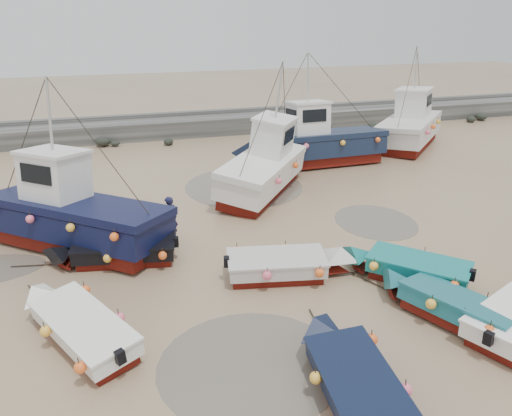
# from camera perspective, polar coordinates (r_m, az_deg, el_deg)

# --- Properties ---
(ground) EXTENTS (120.00, 120.00, 0.00)m
(ground) POSITION_cam_1_polar(r_m,az_deg,el_deg) (16.11, 2.82, -9.71)
(ground) COLOR tan
(ground) RESTS_ON ground
(seawall) EXTENTS (60.00, 4.92, 1.50)m
(seawall) POSITION_cam_1_polar(r_m,az_deg,el_deg) (36.06, -8.98, 9.11)
(seawall) COLOR slate
(seawall) RESTS_ON ground
(puddle_a) EXTENTS (4.81, 4.81, 0.01)m
(puddle_a) POSITION_cam_1_polar(r_m,az_deg,el_deg) (13.31, -0.60, -17.40)
(puddle_a) COLOR #625A4E
(puddle_a) RESTS_ON ground
(puddle_b) EXTENTS (3.36, 3.36, 0.01)m
(puddle_b) POSITION_cam_1_polar(r_m,az_deg,el_deg) (21.79, 13.51, -1.52)
(puddle_b) COLOR #625A4E
(puddle_b) RESTS_ON ground
(puddle_d) EXTENTS (5.95, 5.95, 0.01)m
(puddle_d) POSITION_cam_1_polar(r_m,az_deg,el_deg) (25.39, -1.41, 2.48)
(puddle_d) COLOR #625A4E
(puddle_d) RESTS_ON ground
(dinghy_0) EXTENTS (3.40, 5.72, 1.43)m
(dinghy_0) POSITION_cam_1_polar(r_m,az_deg,el_deg) (14.67, -19.57, -12.08)
(dinghy_0) COLOR maroon
(dinghy_0) RESTS_ON ground
(dinghy_1) EXTENTS (2.31, 5.80, 1.43)m
(dinghy_1) POSITION_cam_1_polar(r_m,az_deg,el_deg) (12.35, 11.28, -18.29)
(dinghy_1) COLOR maroon
(dinghy_1) RESTS_ON ground
(dinghy_2) EXTENTS (2.90, 5.17, 1.43)m
(dinghy_2) POSITION_cam_1_polar(r_m,az_deg,el_deg) (15.66, 20.82, -9.90)
(dinghy_2) COLOR maroon
(dinghy_2) RESTS_ON ground
(dinghy_4) EXTENTS (5.78, 2.38, 1.43)m
(dinghy_4) POSITION_cam_1_polar(r_m,az_deg,el_deg) (18.34, -15.90, -4.47)
(dinghy_4) COLOR maroon
(dinghy_4) RESTS_ON ground
(dinghy_5) EXTENTS (5.46, 2.45, 1.43)m
(dinghy_5) POSITION_cam_1_polar(r_m,az_deg,el_deg) (16.73, 3.60, -6.24)
(dinghy_5) COLOR maroon
(dinghy_5) RESTS_ON ground
(dinghy_6) EXTENTS (4.21, 4.40, 1.43)m
(dinghy_6) POSITION_cam_1_polar(r_m,az_deg,el_deg) (17.33, 16.87, -6.18)
(dinghy_6) COLOR maroon
(dinghy_6) RESTS_ON ground
(cabin_boat_0) EXTENTS (8.56, 7.59, 6.22)m
(cabin_boat_0) POSITION_cam_1_polar(r_m,az_deg,el_deg) (19.94, -21.23, -0.53)
(cabin_boat_0) COLOR maroon
(cabin_boat_0) RESTS_ON ground
(cabin_boat_1) EXTENTS (6.93, 8.41, 6.22)m
(cabin_boat_1) POSITION_cam_1_polar(r_m,az_deg,el_deg) (24.48, 0.93, 5.06)
(cabin_boat_1) COLOR maroon
(cabin_boat_1) RESTS_ON ground
(cabin_boat_2) EXTENTS (10.19, 3.12, 6.22)m
(cabin_boat_2) POSITION_cam_1_polar(r_m,az_deg,el_deg) (28.75, 6.64, 7.44)
(cabin_boat_2) COLOR maroon
(cabin_boat_2) RESTS_ON ground
(cabin_boat_3) EXTENTS (7.99, 7.82, 6.22)m
(cabin_boat_3) POSITION_cam_1_polar(r_m,az_deg,el_deg) (34.59, 17.44, 9.07)
(cabin_boat_3) COLOR maroon
(cabin_boat_3) RESTS_ON ground
(person) EXTENTS (0.73, 0.56, 1.80)m
(person) POSITION_cam_1_polar(r_m,az_deg,el_deg) (19.87, -9.70, -3.58)
(person) COLOR #181939
(person) RESTS_ON ground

